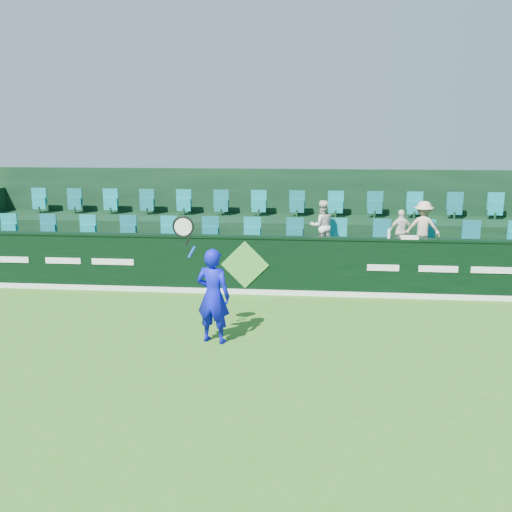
# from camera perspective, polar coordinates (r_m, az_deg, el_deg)

# --- Properties ---
(ground) EXTENTS (60.00, 60.00, 0.00)m
(ground) POSITION_cam_1_polar(r_m,az_deg,el_deg) (9.52, -3.82, -10.39)
(ground) COLOR #366E1A
(ground) RESTS_ON ground
(sponsor_hoarding) EXTENTS (16.00, 0.25, 1.35)m
(sponsor_hoarding) POSITION_cam_1_polar(r_m,az_deg,el_deg) (13.09, -1.05, -0.87)
(sponsor_hoarding) COLOR black
(sponsor_hoarding) RESTS_ON ground
(stand_tier_front) EXTENTS (16.00, 2.00, 0.80)m
(stand_tier_front) POSITION_cam_1_polar(r_m,az_deg,el_deg) (14.21, -0.56, -0.93)
(stand_tier_front) COLOR black
(stand_tier_front) RESTS_ON ground
(stand_tier_back) EXTENTS (16.00, 1.80, 1.30)m
(stand_tier_back) POSITION_cam_1_polar(r_m,az_deg,el_deg) (16.01, 0.15, 1.51)
(stand_tier_back) COLOR black
(stand_tier_back) RESTS_ON ground
(stand_rear) EXTENTS (16.00, 4.10, 2.60)m
(stand_rear) POSITION_cam_1_polar(r_m,az_deg,el_deg) (16.35, 0.30, 3.75)
(stand_rear) COLOR black
(stand_rear) RESTS_ON ground
(seat_row_front) EXTENTS (13.50, 0.50, 0.60)m
(seat_row_front) POSITION_cam_1_polar(r_m,az_deg,el_deg) (14.46, -0.40, 2.13)
(seat_row_front) COLOR #0E8187
(seat_row_front) RESTS_ON stand_tier_front
(seat_row_back) EXTENTS (13.50, 0.50, 0.60)m
(seat_row_back) POSITION_cam_1_polar(r_m,az_deg,el_deg) (16.15, 0.25, 5.02)
(seat_row_back) COLOR #0E8187
(seat_row_back) RESTS_ON stand_tier_back
(tennis_player) EXTENTS (1.09, 0.55, 2.35)m
(tennis_player) POSITION_cam_1_polar(r_m,az_deg,el_deg) (10.05, -4.35, -3.90)
(tennis_player) COLOR #0B0EC6
(tennis_player) RESTS_ON ground
(spectator_left) EXTENTS (0.71, 0.62, 1.24)m
(spectator_left) POSITION_cam_1_polar(r_m,az_deg,el_deg) (13.96, 6.59, 3.01)
(spectator_left) COLOR silver
(spectator_left) RESTS_ON stand_tier_front
(spectator_middle) EXTENTS (0.66, 0.41, 1.04)m
(spectator_middle) POSITION_cam_1_polar(r_m,az_deg,el_deg) (14.14, 14.30, 2.42)
(spectator_middle) COLOR white
(spectator_middle) RESTS_ON stand_tier_front
(spectator_right) EXTENTS (0.87, 0.59, 1.25)m
(spectator_right) POSITION_cam_1_polar(r_m,az_deg,el_deg) (14.22, 16.34, 2.77)
(spectator_right) COLOR beige
(spectator_right) RESTS_ON stand_tier_front
(towel) EXTENTS (0.38, 0.24, 0.06)m
(towel) POSITION_cam_1_polar(r_m,az_deg,el_deg) (13.05, 15.06, 1.81)
(towel) COLOR silver
(towel) RESTS_ON sponsor_hoarding
(drinks_bottle) EXTENTS (0.07, 0.07, 0.22)m
(drinks_bottle) POSITION_cam_1_polar(r_m,az_deg,el_deg) (12.97, 13.16, 2.21)
(drinks_bottle) COLOR silver
(drinks_bottle) RESTS_ON sponsor_hoarding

